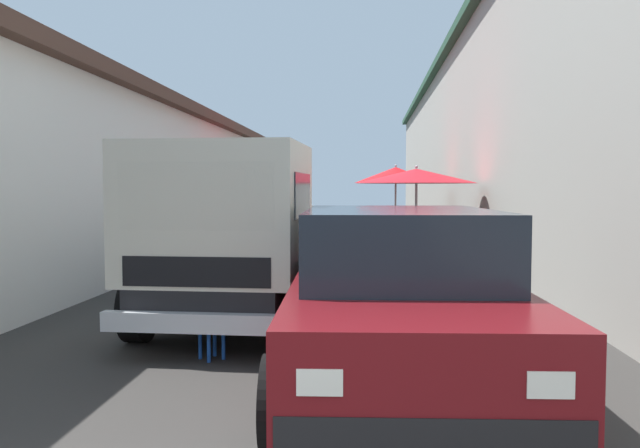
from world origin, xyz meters
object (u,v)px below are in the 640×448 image
object	(u,v)px
fruit_stall_far_left	(395,183)
vendor_by_crates	(259,213)
parked_scooter	(187,264)
plastic_stool	(212,325)
fruit_stall_near_right	(263,180)
fruit_stall_mid_lane	(416,187)
hatchback_car	(399,296)
delivery_truck	(235,240)

from	to	relation	value
fruit_stall_far_left	vendor_by_crates	xyz separation A→B (m)	(-0.36, 4.12, -0.92)
parked_scooter	plastic_stool	world-z (taller)	parked_scooter
parked_scooter	fruit_stall_near_right	bearing A→B (deg)	-0.62
fruit_stall_mid_lane	parked_scooter	world-z (taller)	fruit_stall_mid_lane
fruit_stall_near_right	hatchback_car	world-z (taller)	fruit_stall_near_right
delivery_truck	hatchback_car	bearing A→B (deg)	-136.90
fruit_stall_mid_lane	parked_scooter	bearing A→B (deg)	138.12
fruit_stall_far_left	delivery_truck	xyz separation A→B (m)	(-12.11, 2.34, -0.77)
hatchback_car	plastic_stool	xyz separation A→B (m)	(0.64, 1.74, -0.41)
delivery_truck	vendor_by_crates	size ratio (longest dim) A/B	3.21
fruit_stall_near_right	fruit_stall_mid_lane	distance (m)	4.51
vendor_by_crates	plastic_stool	world-z (taller)	vendor_by_crates
plastic_stool	fruit_stall_mid_lane	bearing A→B (deg)	-17.42
parked_scooter	plastic_stool	xyz separation A→B (m)	(-3.75, -1.34, -0.12)
fruit_stall_mid_lane	fruit_stall_far_left	bearing A→B (deg)	2.48
fruit_stall_near_right	plastic_stool	size ratio (longest dim) A/B	5.54
vendor_by_crates	delivery_truck	bearing A→B (deg)	-171.39
fruit_stall_near_right	vendor_by_crates	xyz separation A→B (m)	(2.52, 0.55, -0.96)
fruit_stall_mid_lane	plastic_stool	xyz separation A→B (m)	(-8.07, 2.53, -1.34)
delivery_truck	plastic_stool	size ratio (longest dim) A/B	11.46
fruit_stall_near_right	fruit_stall_far_left	xyz separation A→B (m)	(2.88, -3.57, -0.04)
delivery_truck	vendor_by_crates	bearing A→B (deg)	8.61
fruit_stall_near_right	plastic_stool	xyz separation A→B (m)	(-10.49, -1.26, -1.52)
parked_scooter	vendor_by_crates	bearing A→B (deg)	2.96
fruit_stall_near_right	hatchback_car	bearing A→B (deg)	-164.91
vendor_by_crates	plastic_stool	distance (m)	13.15
fruit_stall_mid_lane	hatchback_car	world-z (taller)	fruit_stall_mid_lane
fruit_stall_mid_lane	parked_scooter	xyz separation A→B (m)	(-4.31, 3.87, -1.22)
fruit_stall_near_right	vendor_by_crates	size ratio (longest dim) A/B	1.55
fruit_stall_mid_lane	vendor_by_crates	bearing A→B (deg)	41.31
fruit_stall_far_left	parked_scooter	distance (m)	10.37
fruit_stall_near_right	parked_scooter	distance (m)	6.88
vendor_by_crates	parked_scooter	bearing A→B (deg)	-177.04
hatchback_car	vendor_by_crates	size ratio (longest dim) A/B	2.56
fruit_stall_near_right	fruit_stall_far_left	world-z (taller)	fruit_stall_near_right
fruit_stall_far_left	vendor_by_crates	bearing A→B (deg)	94.96
fruit_stall_near_right	hatchback_car	size ratio (longest dim) A/B	0.61
fruit_stall_mid_lane	vendor_by_crates	size ratio (longest dim) A/B	1.71
hatchback_car	parked_scooter	xyz separation A→B (m)	(4.39, 3.07, -0.29)
hatchback_car	vendor_by_crates	distance (m)	14.10
fruit_stall_mid_lane	hatchback_car	xyz separation A→B (m)	(-8.70, 0.79, -0.93)
hatchback_car	vendor_by_crates	world-z (taller)	vendor_by_crates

